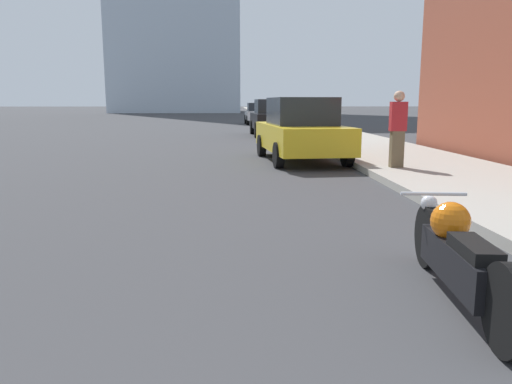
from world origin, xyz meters
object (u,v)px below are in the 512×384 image
pedestrian (398,128)px  parked_car_black (272,117)px  parked_car_white (259,113)px  motorcycle (458,255)px  parked_car_yellow (301,130)px

pedestrian → parked_car_black: bearing=97.9°
parked_car_white → pedestrian: (1.83, -26.13, 0.23)m
motorcycle → parked_car_white: parked_car_white is taller
parked_car_black → pedestrian: bearing=-84.2°
motorcycle → parked_car_yellow: 9.96m
parked_car_white → pedestrian: 26.20m
parked_car_white → pedestrian: bearing=-87.8°
parked_car_yellow → parked_car_black: size_ratio=1.02×
motorcycle → parked_car_yellow: bearing=95.5°
motorcycle → parked_car_yellow: (0.03, 9.95, 0.47)m
motorcycle → pedestrian: size_ratio=1.39×
parked_car_black → parked_car_yellow: bearing=-92.1°
parked_car_yellow → parked_car_white: (0.02, 23.53, -0.06)m
parked_car_black → pedestrian: 13.44m
motorcycle → parked_car_white: size_ratio=0.61×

